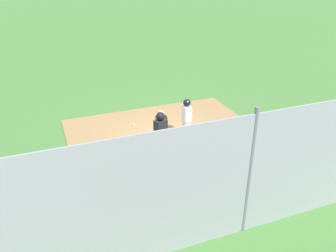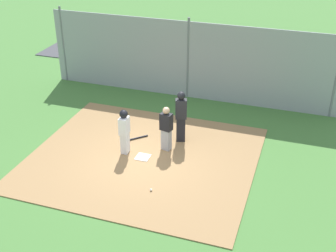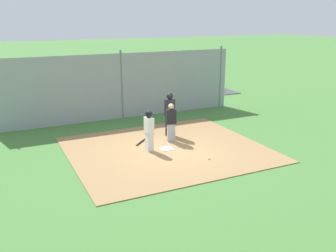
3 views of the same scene
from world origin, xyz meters
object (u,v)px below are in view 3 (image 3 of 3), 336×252
Objects in this scene: home_plate at (167,149)px; baseball_bat at (141,142)px; umpire at (170,113)px; catcher at (171,122)px; baseball at (209,158)px; parked_car_blue at (92,89)px; runner at (149,128)px; parked_car_red at (139,87)px; parked_car_silver at (187,82)px.

baseball_bat is at bearing -59.48° from home_plate.
catcher is at bearing -40.48° from umpire.
baseball is 11.74m from parked_car_blue.
runner is (1.50, 1.34, -0.10)m from umpire.
parked_car_red is 2.89m from parked_car_blue.
runner is (0.66, -0.11, 0.87)m from home_plate.
runner reaches higher than parked_car_blue.
baseball_bat is (0.63, -1.07, 0.02)m from home_plate.
parked_car_silver and parked_car_blue have the same top height.
baseball is at bearing 74.61° from baseball_bat.
baseball_bat is (-0.03, -0.96, -0.85)m from runner.
catcher is 8.97m from parked_car_red.
baseball is at bearing 21.85° from catcher.
home_plate is 9.84m from parked_car_red.
catcher is 1.97× the size of baseball_bat.
catcher is 1.37m from runner.
umpire is 1.79m from baseball_bat.
runner is 9.95m from parked_car_blue.
umpire is 0.42× the size of parked_car_red.
parked_car_silver reaches higher than baseball_bat.
parked_car_silver is 0.99× the size of parked_car_red.
umpire is 0.43× the size of parked_car_silver.
home_plate is at bearing -10.55° from runner.
home_plate is 0.24× the size of umpire.
parked_car_red and parked_car_blue have the same top height.
runner reaches higher than parked_car_silver.
baseball_bat is at bearing -60.49° from baseball.
baseball is at bearing -49.08° from runner.
baseball is at bearing -17.54° from umpire.
parked_car_silver is at bearing -122.41° from home_plate.
home_plate is at bearing 60.26° from parked_car_silver.
parked_car_silver is (-5.25, -11.29, 0.55)m from baseball.
catcher is 1.45m from baseball_bat.
baseball_bat is 10.97m from parked_car_silver.
parked_car_red is at bearing 69.94° from runner.
catcher is at bearing -108.02° from parked_car_red.
catcher is at bearing -81.90° from baseball.
runner is at bearing -114.06° from parked_car_red.
home_plate is 0.28× the size of catcher.
parked_car_blue is (-0.41, -9.94, -0.29)m from runner.
parked_car_blue is at bearing -161.29° from catcher.
catcher is 10.54m from parked_car_silver.
parked_car_blue reaches higher than baseball_bat.
catcher is 0.85× the size of umpire.
parked_car_red is (-1.74, -8.03, -0.39)m from umpire.
catcher reaches higher than runner.
umpire is 0.42× the size of parked_car_blue.
home_plate is 0.56× the size of baseball_bat.
baseball_bat is (1.47, 0.38, -0.95)m from umpire.
parked_car_blue is at bearing -84.39° from baseball.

